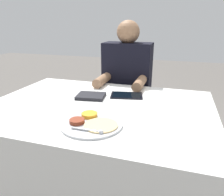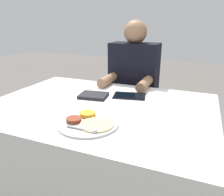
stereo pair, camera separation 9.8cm
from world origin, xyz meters
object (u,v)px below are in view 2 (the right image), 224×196
Objects in this scene: tablet_device at (129,96)px; person_diner at (133,97)px; red_notebook at (94,96)px; thali_tray at (88,122)px.

person_diner reaches higher than tablet_device.
red_notebook is at bearing -155.12° from tablet_device.
red_notebook is 0.16× the size of person_diner.
red_notebook is 0.23m from tablet_device.
thali_tray is 0.25× the size of person_diner.
tablet_device is 0.19× the size of person_diner.
thali_tray is 0.90m from person_diner.
red_notebook is 0.56m from person_diner.
red_notebook reaches higher than tablet_device.
tablet_device is 0.46m from person_diner.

